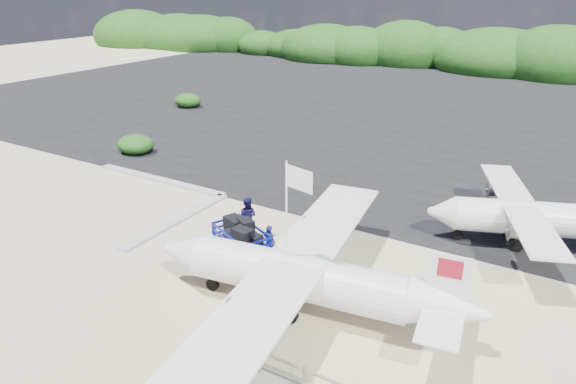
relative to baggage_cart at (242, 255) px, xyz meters
name	(u,v)px	position (x,y,z in m)	size (l,w,h in m)	color
ground	(236,260)	(0.04, -0.46, 0.00)	(160.00, 160.00, 0.00)	beige
asphalt_apron	(440,111)	(0.04, 29.54, 0.00)	(90.00, 50.00, 0.04)	#B2B2B2
lagoon	(112,202)	(-8.96, 1.04, 0.00)	(9.00, 7.00, 0.40)	#B2B2B2
vegetation_band	(495,71)	(0.04, 54.54, 0.00)	(124.00, 8.00, 4.40)	#B2B2B2
baggage_cart	(242,255)	(0.00, 0.00, 0.00)	(2.81, 1.61, 1.41)	#0A18A4
flagpole	(287,310)	(3.59, -2.36, 0.00)	(1.09, 0.45, 5.45)	white
signboard	(245,281)	(1.28, -1.61, 0.00)	(1.77, 0.17, 1.46)	#5F2D1B
crew_a	(270,242)	(1.16, 0.35, 0.75)	(0.55, 0.36, 1.51)	#16144B
crew_b	(247,217)	(-0.79, 1.57, 0.93)	(0.90, 0.70, 1.86)	#16144B
crew_c	(331,227)	(2.69, 2.82, 0.76)	(0.89, 0.37, 1.52)	#16144B
aircraft_small	(289,96)	(-14.56, 28.30, 0.00)	(8.04, 8.04, 2.89)	#B2B2B2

